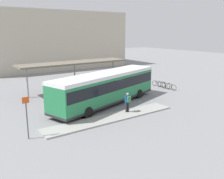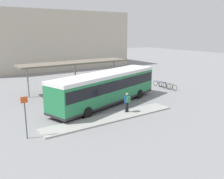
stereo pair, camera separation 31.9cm
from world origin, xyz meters
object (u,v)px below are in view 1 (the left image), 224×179
bicycle_yellow (171,87)px  potted_planter_near_shelter (124,83)px  city_bus (107,86)px  bicycle_white (161,84)px  platform_sign (27,116)px  bicycle_green (166,85)px  bicycle_blue (157,84)px  pedestrian_waiting (128,101)px

bicycle_yellow → potted_planter_near_shelter: 5.54m
potted_planter_near_shelter → city_bus: bearing=-141.4°
bicycle_white → platform_sign: bearing=116.8°
bicycle_yellow → bicycle_white: 1.51m
bicycle_yellow → bicycle_white: bearing=-4.2°
city_bus → platform_sign: size_ratio=4.49×
bicycle_green → bicycle_blue: bearing=177.7°
bicycle_yellow → potted_planter_near_shelter: bearing=44.9°
bicycle_blue → platform_sign: platform_sign is taller
bicycle_white → bicycle_blue: bicycle_white is taller
platform_sign → pedestrian_waiting: bearing=2.1°
city_bus → bicycle_white: 9.87m
bicycle_yellow → bicycle_white: (0.03, 1.50, 0.02)m
bicycle_blue → potted_planter_near_shelter: (-4.18, 1.47, 0.31)m
bicycle_white → bicycle_blue: size_ratio=1.10×
bicycle_green → platform_sign: size_ratio=0.64×
bicycle_green → potted_planter_near_shelter: bearing=-125.1°
bicycle_green → bicycle_yellow: bearing=0.7°
bicycle_blue → potted_planter_near_shelter: 4.44m
bicycle_blue → bicycle_green: bearing=-11.5°
bicycle_blue → pedestrian_waiting: bearing=-66.3°
bicycle_white → bicycle_blue: (0.05, 0.75, -0.03)m
city_bus → bicycle_blue: (9.59, 2.85, -1.44)m
bicycle_white → bicycle_yellow: bearing=-171.8°
pedestrian_waiting → potted_planter_near_shelter: bearing=-33.0°
city_bus → bicycle_blue: size_ratio=8.06×
city_bus → potted_planter_near_shelter: 7.02m
city_bus → platform_sign: 9.16m
bicycle_blue → platform_sign: bearing=-79.0°
bicycle_green → platform_sign: bearing=-74.1°
city_bus → bicycle_yellow: 9.64m
pedestrian_waiting → platform_sign: size_ratio=0.59×
city_bus → bicycle_blue: city_bus is taller
platform_sign → bicycle_green: bearing=15.1°
bicycle_yellow → platform_sign: platform_sign is taller
pedestrian_waiting → bicycle_white: (9.57, 5.29, -0.69)m
city_bus → bicycle_green: size_ratio=7.04×
bicycle_white → platform_sign: size_ratio=0.61×
platform_sign → bicycle_white: bearing=17.3°
city_bus → pedestrian_waiting: city_bus is taller
bicycle_yellow → bicycle_blue: size_ratio=1.05×
city_bus → bicycle_white: city_bus is taller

